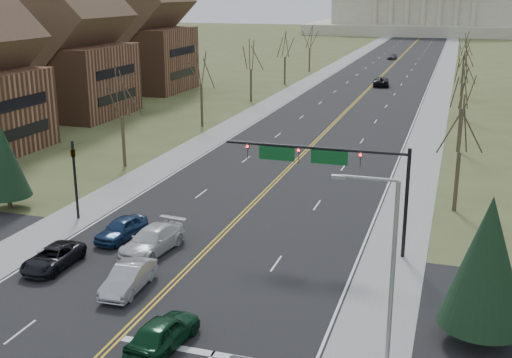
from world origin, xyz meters
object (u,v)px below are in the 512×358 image
Objects in this scene: car_sb_inner_lead at (129,278)px; car_sb_inner_second at (152,240)px; street_light at (387,265)px; car_nb_inner_lead at (163,332)px; signal_left at (75,171)px; signal_mast at (328,165)px; car_far_nb at (381,82)px; car_sb_outer_second at (121,229)px; car_far_sb at (392,56)px; car_sb_outer_lead at (53,257)px.

car_sb_inner_lead is 5.64m from car_sb_inner_second.
street_light reaches higher than car_nb_inner_lead.
car_sb_inner_lead is (9.49, -9.66, -2.94)m from signal_left.
signal_left is 1.06× the size of car_sb_inner_second.
car_sb_inner_second is at bearing -158.77° from signal_mast.
car_nb_inner_lead is 0.80× the size of car_far_nb.
signal_left is 6.57m from car_sb_outer_second.
car_sb_inner_second is (-1.25, 5.50, 0.05)m from car_sb_inner_lead.
street_light is 139.73m from car_far_sb.
car_nb_inner_lead reaches higher than car_sb_outer_second.
car_sb_inner_lead is (-9.46, -9.66, -4.98)m from signal_mast.
signal_left is at bearing 131.98° from car_sb_inner_lead.
car_far_sb is (-8.87, 125.44, -5.02)m from signal_mast.
car_sb_inner_lead is at bearing -134.39° from signal_mast.
street_light is 2.02× the size of car_sb_outer_second.
signal_left is at bearing 74.78° from car_far_nb.
car_sb_outer_second is at bearing -27.75° from signal_left.
signal_left is 9.67m from car_sb_inner_second.
car_sb_outer_second is at bearing 78.75° from car_far_nb.
car_nb_inner_lead reaches higher than car_far_sb.
signal_mast is at bearing 28.16° from car_sb_inner_second.
car_far_sb is (1.84, 129.60, -0.09)m from car_sb_inner_second.
car_far_sb is (-3.06, 47.92, -0.08)m from car_far_nb.
signal_mast is 2.08× the size of car_far_nb.
car_far_sb is at bearing -81.70° from car_nb_inner_lead.
car_nb_inner_lead is 92.13m from car_far_nb.
signal_mast reaches higher than car_nb_inner_lead.
street_light is 1.61× the size of car_sb_inner_second.
car_far_nb is 48.02m from car_far_sb.
car_far_sb is at bearing 95.82° from street_light.
car_nb_inner_lead is (-10.22, -1.11, -4.42)m from street_light.
car_nb_inner_lead is at bearing -45.80° from car_sb_outer_second.
car_sb_inner_lead is 135.10m from car_far_sb.
car_sb_outer_second is at bearing 72.44° from car_sb_outer_lead.
car_sb_outer_second is at bearing 119.28° from car_sb_inner_lead.
street_light reaches higher than signal_mast.
street_light is (5.29, -13.50, -0.54)m from signal_mast.
car_far_nb is at bearing 91.95° from car_sb_outer_second.
signal_left is at bearing 160.12° from car_sb_inner_second.
car_sb_outer_lead is (-15.46, -8.23, -5.09)m from signal_mast.
signal_left reaches higher than car_nb_inner_lead.
car_sb_outer_lead is at bearing 164.13° from car_sb_inner_lead.
car_sb_outer_lead is 0.84× the size of car_sb_inner_second.
car_sb_inner_second is at bearing -26.81° from signal_left.
car_sb_outer_lead is 133.84m from car_far_sb.
car_sb_inner_lead is (-14.75, 3.84, -4.45)m from street_light.
car_nb_inner_lead is 11.94m from car_sb_inner_second.
car_far_nb is (-11.10, 91.02, -4.40)m from street_light.
street_light is (24.24, -13.50, 1.51)m from signal_left.
car_far_nb reaches higher than car_sb_outer_lead.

